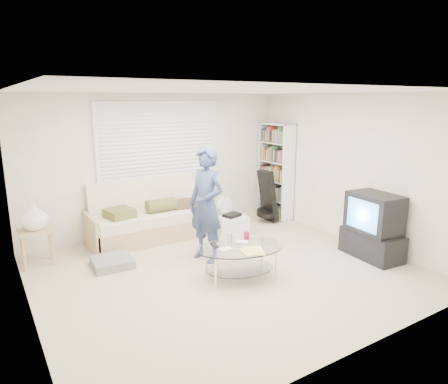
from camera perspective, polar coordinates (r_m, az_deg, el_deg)
ground at (r=5.81m, az=0.24°, el=-11.21°), size 5.00×5.00×0.00m
room_shell at (r=5.75m, az=-2.30°, el=5.48°), size 5.02×4.52×2.51m
window_blinds at (r=7.30m, az=-9.08°, el=6.30°), size 2.32×0.08×1.62m
futon_sofa at (r=7.11m, az=-10.44°, el=-3.91°), size 2.12×0.86×1.04m
grey_floor_pillow at (r=6.16m, az=-15.66°, el=-9.62°), size 0.59×0.59×0.12m
side_table at (r=6.39m, az=-25.45°, el=-3.48°), size 0.48×0.39×0.95m
bookshelf at (r=8.22m, az=7.38°, el=2.96°), size 0.30×0.81×1.93m
guitar_case at (r=7.93m, az=6.22°, el=-1.12°), size 0.37×0.38×1.03m
floor_fan at (r=7.50m, az=0.07°, el=-2.56°), size 0.39×0.26×0.63m
storage_bin at (r=7.28m, az=1.15°, el=-4.67°), size 0.60×0.47×0.38m
tv_unit at (r=6.54m, az=20.53°, el=-4.68°), size 0.58×0.97×1.01m
coffee_table at (r=5.47m, az=2.36°, el=-8.69°), size 1.38×1.06×0.57m
standing_person at (r=5.94m, az=-2.56°, el=-1.85°), size 0.58×0.72×1.72m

